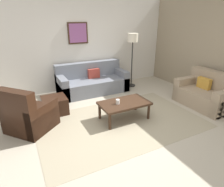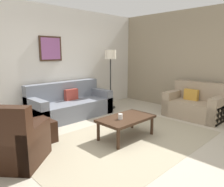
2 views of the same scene
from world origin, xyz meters
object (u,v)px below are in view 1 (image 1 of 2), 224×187
(ottoman, at_px, (55,105))
(couch_main, at_px, (92,82))
(couch_loveseat, at_px, (207,94))
(armchair_leather, at_px, (28,117))
(cup, at_px, (118,102))
(framed_artwork, at_px, (78,33))
(coffee_table, at_px, (124,104))
(lamp_standing, at_px, (133,43))

(ottoman, bearing_deg, couch_main, 35.87)
(couch_loveseat, height_order, armchair_leather, armchair_leather)
(cup, relative_size, framed_artwork, 0.17)
(couch_main, height_order, armchair_leather, armchair_leather)
(coffee_table, bearing_deg, lamp_standing, 53.53)
(lamp_standing, bearing_deg, ottoman, -162.77)
(coffee_table, xyz_separation_m, framed_artwork, (-0.21, 2.40, 1.37))
(armchair_leather, relative_size, framed_artwork, 1.83)
(couch_loveseat, relative_size, ottoman, 2.44)
(couch_main, xyz_separation_m, armchair_leather, (-1.97, -1.51, 0.01))
(couch_main, distance_m, lamp_standing, 1.76)
(ottoman, xyz_separation_m, cup, (1.17, -1.02, 0.26))
(cup, relative_size, lamp_standing, 0.06)
(couch_main, height_order, cup, couch_main)
(lamp_standing, bearing_deg, coffee_table, -126.47)
(couch_loveseat, xyz_separation_m, coffee_table, (-2.30, 0.34, 0.06))
(couch_loveseat, distance_m, ottoman, 3.88)
(armchair_leather, height_order, coffee_table, armchair_leather)
(armchair_leather, bearing_deg, couch_loveseat, -10.66)
(armchair_leather, xyz_separation_m, lamp_standing, (3.33, 1.38, 1.10))
(couch_main, height_order, lamp_standing, lamp_standing)
(lamp_standing, bearing_deg, couch_loveseat, -66.78)
(couch_loveseat, distance_m, framed_artwork, 3.98)
(coffee_table, bearing_deg, armchair_leather, 166.60)
(coffee_table, distance_m, framed_artwork, 2.77)
(couch_main, distance_m, framed_artwork, 1.51)
(cup, bearing_deg, armchair_leather, 165.22)
(coffee_table, distance_m, cup, 0.20)
(couch_loveseat, bearing_deg, ottoman, 159.72)
(armchair_leather, bearing_deg, lamp_standing, 22.51)
(couch_loveseat, bearing_deg, lamp_standing, 113.22)
(armchair_leather, bearing_deg, cup, -14.78)
(lamp_standing, bearing_deg, framed_artwork, 160.79)
(armchair_leather, relative_size, lamp_standing, 0.66)
(coffee_table, xyz_separation_m, lamp_standing, (1.37, 1.85, 1.05))
(couch_loveseat, relative_size, cup, 13.24)
(lamp_standing, distance_m, framed_artwork, 1.70)
(ottoman, bearing_deg, couch_loveseat, -20.28)
(couch_main, xyz_separation_m, ottoman, (-1.34, -0.97, -0.10))
(couch_loveseat, xyz_separation_m, cup, (-2.47, 0.33, 0.16))
(armchair_leather, relative_size, ottoman, 2.02)
(cup, bearing_deg, framed_artwork, 90.97)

